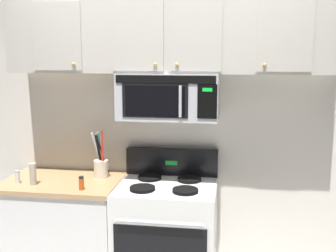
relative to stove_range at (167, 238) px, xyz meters
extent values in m
cube|color=silver|center=(0.00, 0.37, 0.88)|extent=(5.20, 0.10, 2.70)
cube|color=white|center=(0.00, 0.00, -0.02)|extent=(0.76, 0.64, 0.90)
cylinder|color=#B7BABF|center=(0.00, -0.36, 0.27)|extent=(0.61, 0.03, 0.03)
cube|color=black|center=(0.00, 0.28, 0.54)|extent=(0.76, 0.07, 0.22)
cube|color=#19D83F|center=(0.00, 0.24, 0.54)|extent=(0.10, 0.00, 0.04)
cylinder|color=black|center=(-0.16, -0.14, 0.44)|extent=(0.19, 0.19, 0.02)
cylinder|color=black|center=(0.16, -0.14, 0.44)|extent=(0.19, 0.19, 0.02)
cylinder|color=black|center=(-0.16, 0.14, 0.44)|extent=(0.19, 0.19, 0.02)
cylinder|color=black|center=(0.16, 0.14, 0.44)|extent=(0.19, 0.19, 0.02)
cube|color=#B7BABF|center=(0.00, 0.12, 1.11)|extent=(0.76, 0.39, 0.35)
cube|color=black|center=(0.00, -0.08, 1.25)|extent=(0.73, 0.01, 0.06)
cube|color=black|center=(-0.07, -0.08, 1.09)|extent=(0.49, 0.01, 0.25)
cube|color=black|center=(-0.08, -0.08, 1.09)|extent=(0.44, 0.01, 0.22)
cube|color=black|center=(0.30, -0.08, 1.09)|extent=(0.14, 0.01, 0.25)
cube|color=#19D83F|center=(0.30, -0.08, 1.18)|extent=(0.07, 0.00, 0.03)
cylinder|color=#B7BABF|center=(0.11, -0.10, 1.09)|extent=(0.02, 0.02, 0.23)
cube|color=#BCB7AD|center=(0.00, 0.15, 1.56)|extent=(2.50, 0.33, 0.55)
cube|color=#BCB7AD|center=(-0.83, -0.02, 1.56)|extent=(0.38, 0.01, 0.51)
sphere|color=tan|center=(-0.70, -0.03, 1.35)|extent=(0.03, 0.03, 0.03)
cube|color=#BCB7AD|center=(-0.21, -0.02, 1.56)|extent=(0.38, 0.01, 0.51)
sphere|color=tan|center=(-0.08, -0.03, 1.35)|extent=(0.03, 0.03, 0.03)
cube|color=#BCB7AD|center=(0.21, -0.02, 1.56)|extent=(0.38, 0.01, 0.51)
sphere|color=tan|center=(0.08, -0.03, 1.35)|extent=(0.03, 0.03, 0.03)
cube|color=#BCB7AD|center=(0.83, -0.02, 1.56)|extent=(0.38, 0.01, 0.51)
sphere|color=tan|center=(0.70, -0.03, 1.35)|extent=(0.03, 0.03, 0.03)
cube|color=silver|center=(-0.84, 0.01, -0.04)|extent=(0.90, 0.62, 0.86)
cube|color=tan|center=(-0.84, 0.01, 0.41)|extent=(0.93, 0.65, 0.03)
cylinder|color=beige|center=(-0.56, 0.13, 0.50)|extent=(0.12, 0.12, 0.14)
cylinder|color=#BCBCC1|center=(-0.59, 0.13, 0.66)|extent=(0.09, 0.08, 0.30)
cylinder|color=red|center=(-0.54, 0.12, 0.66)|extent=(0.04, 0.07, 0.31)
cylinder|color=black|center=(-0.56, 0.14, 0.65)|extent=(0.06, 0.08, 0.28)
cylinder|color=black|center=(-0.58, 0.12, 0.65)|extent=(0.06, 0.04, 0.28)
cylinder|color=teal|center=(-0.57, 0.14, 0.66)|extent=(0.03, 0.08, 0.30)
cylinder|color=tan|center=(-0.57, 0.14, 0.66)|extent=(0.04, 0.05, 0.30)
cylinder|color=white|center=(-1.15, -0.13, 0.48)|extent=(0.04, 0.04, 0.09)
cylinder|color=#B7BABF|center=(-1.15, -0.13, 0.53)|extent=(0.03, 0.03, 0.02)
cylinder|color=#B7B2A8|center=(-1.02, -0.14, 0.52)|extent=(0.05, 0.05, 0.17)
cylinder|color=#C64C19|center=(-0.61, -0.21, 0.48)|extent=(0.04, 0.04, 0.09)
cylinder|color=black|center=(-0.61, -0.21, 0.53)|extent=(0.04, 0.04, 0.02)
camera|label=1|loc=(0.48, -3.07, 1.44)|focal=44.96mm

